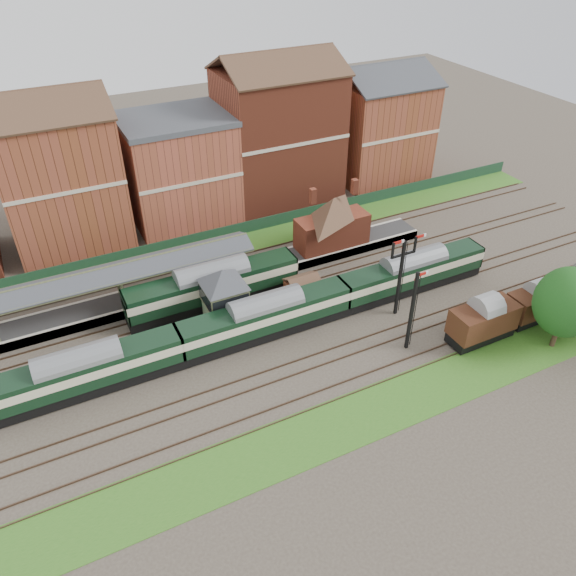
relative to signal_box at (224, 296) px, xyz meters
name	(u,v)px	position (x,y,z in m)	size (l,w,h in m)	color
ground	(270,334)	(3.00, -3.25, -3.19)	(160.00, 160.00, 0.00)	#473D33
grass_back	(210,251)	(3.00, 12.75, -3.16)	(90.00, 4.50, 0.06)	#2D6619
grass_front	(337,426)	(3.00, -15.25, -3.16)	(90.00, 5.00, 0.06)	#2D6619
fence	(203,237)	(3.00, 14.75, -2.44)	(90.00, 0.12, 1.50)	#193823
platform	(184,288)	(-2.00, 6.50, -2.69)	(55.00, 3.40, 1.00)	#2D2D2D
signal_box	(224,296)	(0.00, 0.00, 0.00)	(5.40, 5.40, 6.00)	#657C58
brick_hut	(303,291)	(8.00, 0.00, -2.00)	(3.20, 2.64, 2.94)	brown
station_building	(332,221)	(15.00, 6.50, 0.76)	(8.10, 8.10, 5.90)	brown
canopy	(116,269)	(-8.00, 6.50, 1.39)	(26.00, 3.89, 4.08)	#535937
semaphore_bracket	(401,273)	(15.04, -5.75, 1.44)	(3.60, 0.25, 8.18)	black
semaphore_siding	(412,310)	(13.02, -10.25, 0.96)	(1.23, 0.25, 8.00)	black
yard_lamp	(573,296)	(27.00, -14.75, 0.79)	(2.60, 0.22, 7.00)	beige
town_backdrop	(177,164)	(2.82, 21.75, 3.81)	(69.00, 10.00, 16.00)	brown
dmu_train	(266,317)	(2.63, -3.25, -1.02)	(47.87, 2.52, 3.68)	black
platform_railcar	(213,285)	(0.03, 3.25, -0.91)	(16.88, 2.66, 3.89)	black
goods_van_a	(483,321)	(19.53, -12.25, -1.09)	(6.11, 2.65, 3.71)	black
goods_van_b	(536,303)	(25.95, -12.25, -1.26)	(5.57, 2.41, 3.38)	black
tree_far	(567,302)	(24.72, -15.84, 1.64)	(5.47, 5.47, 7.99)	#382619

